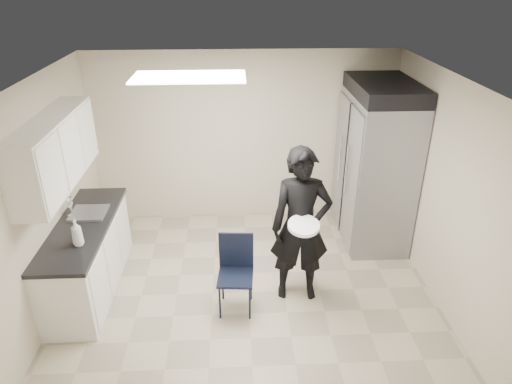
{
  "coord_description": "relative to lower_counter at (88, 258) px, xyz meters",
  "views": [
    {
      "loc": [
        -0.12,
        -4.51,
        3.63
      ],
      "look_at": [
        0.1,
        0.2,
        1.29
      ],
      "focal_mm": 32.0,
      "sensor_mm": 36.0,
      "label": 1
    }
  ],
  "objects": [
    {
      "name": "floor",
      "position": [
        1.95,
        -0.2,
        -0.43
      ],
      "size": [
        4.5,
        4.5,
        0.0
      ],
      "primitive_type": "plane",
      "color": "tan",
      "rests_on": "ground"
    },
    {
      "name": "ceiling",
      "position": [
        1.95,
        -0.2,
        2.17
      ],
      "size": [
        4.5,
        4.5,
        0.0
      ],
      "primitive_type": "plane",
      "rotation": [
        3.14,
        0.0,
        0.0
      ],
      "color": "silver",
      "rests_on": "back_wall"
    },
    {
      "name": "back_wall",
      "position": [
        1.95,
        1.8,
        0.87
      ],
      "size": [
        4.5,
        0.0,
        4.5
      ],
      "primitive_type": "plane",
      "rotation": [
        1.57,
        0.0,
        0.0
      ],
      "color": "#BDB39C",
      "rests_on": "floor"
    },
    {
      "name": "left_wall",
      "position": [
        -0.3,
        -0.2,
        0.87
      ],
      "size": [
        0.0,
        4.0,
        4.0
      ],
      "primitive_type": "plane",
      "rotation": [
        1.57,
        0.0,
        1.57
      ],
      "color": "#BDB39C",
      "rests_on": "floor"
    },
    {
      "name": "right_wall",
      "position": [
        4.2,
        -0.2,
        0.87
      ],
      "size": [
        0.0,
        4.0,
        4.0
      ],
      "primitive_type": "plane",
      "rotation": [
        1.57,
        0.0,
        -1.57
      ],
      "color": "#BDB39C",
      "rests_on": "floor"
    },
    {
      "name": "ceiling_panel",
      "position": [
        1.35,
        0.2,
        2.14
      ],
      "size": [
        1.2,
        0.6,
        0.02
      ],
      "primitive_type": "cube",
      "color": "white",
      "rests_on": "ceiling"
    },
    {
      "name": "lower_counter",
      "position": [
        0.0,
        0.0,
        0.0
      ],
      "size": [
        0.6,
        1.9,
        0.86
      ],
      "primitive_type": "cube",
      "color": "silver",
      "rests_on": "floor"
    },
    {
      "name": "countertop",
      "position": [
        0.0,
        0.0,
        0.46
      ],
      "size": [
        0.64,
        1.95,
        0.05
      ],
      "primitive_type": "cube",
      "color": "black",
      "rests_on": "lower_counter"
    },
    {
      "name": "sink",
      "position": [
        0.02,
        0.25,
        0.44
      ],
      "size": [
        0.42,
        0.4,
        0.14
      ],
      "primitive_type": "cube",
      "color": "gray",
      "rests_on": "countertop"
    },
    {
      "name": "faucet",
      "position": [
        -0.18,
        0.25,
        0.59
      ],
      "size": [
        0.02,
        0.02,
        0.24
      ],
      "primitive_type": "cylinder",
      "color": "silver",
      "rests_on": "countertop"
    },
    {
      "name": "upper_cabinets",
      "position": [
        -0.13,
        0.0,
        1.4
      ],
      "size": [
        0.35,
        1.8,
        0.75
      ],
      "primitive_type": "cube",
      "color": "silver",
      "rests_on": "left_wall"
    },
    {
      "name": "towel_dispenser",
      "position": [
        -0.19,
        1.15,
        1.19
      ],
      "size": [
        0.22,
        0.3,
        0.35
      ],
      "primitive_type": "cube",
      "color": "black",
      "rests_on": "left_wall"
    },
    {
      "name": "notice_sticker_left",
      "position": [
        -0.29,
        -0.1,
        0.79
      ],
      "size": [
        0.0,
        0.12,
        0.07
      ],
      "primitive_type": "cube",
      "color": "yellow",
      "rests_on": "left_wall"
    },
    {
      "name": "notice_sticker_right",
      "position": [
        -0.29,
        0.1,
        0.75
      ],
      "size": [
        0.0,
        0.12,
        0.07
      ],
      "primitive_type": "cube",
      "color": "yellow",
      "rests_on": "left_wall"
    },
    {
      "name": "commercial_fridge",
      "position": [
        3.78,
        1.07,
        0.62
      ],
      "size": [
        0.8,
        1.35,
        2.1
      ],
      "primitive_type": "cube",
      "color": "gray",
      "rests_on": "floor"
    },
    {
      "name": "fridge_compressor",
      "position": [
        3.78,
        1.07,
        1.77
      ],
      "size": [
        0.8,
        1.35,
        0.2
      ],
      "primitive_type": "cube",
      "color": "black",
      "rests_on": "commercial_fridge"
    },
    {
      "name": "folding_chair",
      "position": [
        1.8,
        -0.49,
        0.02
      ],
      "size": [
        0.43,
        0.43,
        0.9
      ],
      "primitive_type": "cube",
      "rotation": [
        0.0,
        0.0,
        -0.08
      ],
      "color": "black",
      "rests_on": "floor"
    },
    {
      "name": "man_tuxedo",
      "position": [
        2.56,
        -0.24,
        0.52
      ],
      "size": [
        0.71,
        0.49,
        1.9
      ],
      "primitive_type": "imported",
      "rotation": [
        0.0,
        0.0,
        -0.03
      ],
      "color": "black",
      "rests_on": "floor"
    },
    {
      "name": "bucket_lid",
      "position": [
        2.55,
        -0.49,
        0.68
      ],
      "size": [
        0.36,
        0.36,
        0.04
      ],
      "primitive_type": "cylinder",
      "rotation": [
        0.0,
        0.0,
        -0.03
      ],
      "color": "white",
      "rests_on": "man_tuxedo"
    },
    {
      "name": "soap_bottle_a",
      "position": [
        0.11,
        -0.44,
        0.63
      ],
      "size": [
        0.14,
        0.14,
        0.31
      ],
      "primitive_type": "imported",
      "rotation": [
        0.0,
        0.0,
        0.23
      ],
      "color": "white",
      "rests_on": "countertop"
    },
    {
      "name": "soap_bottle_b",
      "position": [
        0.09,
        -0.41,
        0.57
      ],
      "size": [
        0.09,
        0.09,
        0.18
      ],
      "primitive_type": "imported",
      "rotation": [
        0.0,
        0.0,
        0.15
      ],
      "color": "#A7A7B3",
      "rests_on": "countertop"
    }
  ]
}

